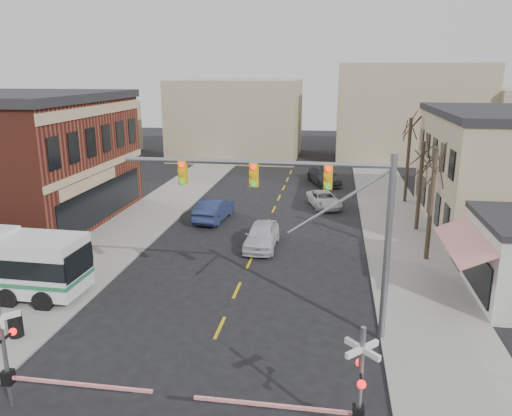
{
  "coord_description": "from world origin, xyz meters",
  "views": [
    {
      "loc": [
        4.7,
        -17.56,
        11.07
      ],
      "look_at": [
        0.44,
        9.65,
        3.5
      ],
      "focal_mm": 35.0,
      "sensor_mm": 36.0,
      "label": 1
    }
  ],
  "objects_px": {
    "car_c": "(324,199)",
    "pedestrian_near": "(34,283)",
    "rr_crossing_east": "(345,388)",
    "car_d": "(324,176)",
    "rr_crossing_west": "(16,355)",
    "car_a": "(262,235)",
    "trash_bin": "(16,325)",
    "traffic_signal_mast": "(315,206)",
    "car_b": "(214,209)",
    "pedestrian_far": "(65,258)"
  },
  "relations": [
    {
      "from": "car_c",
      "to": "pedestrian_near",
      "type": "distance_m",
      "value": 24.59
    },
    {
      "from": "rr_crossing_east",
      "to": "car_d",
      "type": "distance_m",
      "value": 36.95
    },
    {
      "from": "rr_crossing_west",
      "to": "car_c",
      "type": "xyz_separation_m",
      "value": [
        9.5,
        27.83,
        -1.32
      ]
    },
    {
      "from": "rr_crossing_east",
      "to": "car_a",
      "type": "bearing_deg",
      "value": 106.28
    },
    {
      "from": "rr_crossing_west",
      "to": "car_c",
      "type": "bearing_deg",
      "value": 71.16
    },
    {
      "from": "rr_crossing_west",
      "to": "trash_bin",
      "type": "xyz_separation_m",
      "value": [
        -2.96,
        4.09,
        -1.35
      ]
    },
    {
      "from": "car_c",
      "to": "pedestrian_near",
      "type": "bearing_deg",
      "value": -141.32
    },
    {
      "from": "traffic_signal_mast",
      "to": "trash_bin",
      "type": "relative_size",
      "value": 11.06
    },
    {
      "from": "car_c",
      "to": "car_d",
      "type": "xyz_separation_m",
      "value": [
        -0.22,
        8.99,
        0.17
      ]
    },
    {
      "from": "car_a",
      "to": "car_d",
      "type": "height_order",
      "value": "car_a"
    },
    {
      "from": "car_b",
      "to": "pedestrian_near",
      "type": "distance_m",
      "value": 16.2
    },
    {
      "from": "car_d",
      "to": "pedestrian_far",
      "type": "xyz_separation_m",
      "value": [
        -13.82,
        -25.81,
        0.12
      ]
    },
    {
      "from": "trash_bin",
      "to": "car_d",
      "type": "relative_size",
      "value": 0.18
    },
    {
      "from": "car_a",
      "to": "pedestrian_far",
      "type": "bearing_deg",
      "value": -149.14
    },
    {
      "from": "rr_crossing_west",
      "to": "car_a",
      "type": "distance_m",
      "value": 18.03
    },
    {
      "from": "traffic_signal_mast",
      "to": "car_b",
      "type": "height_order",
      "value": "traffic_signal_mast"
    },
    {
      "from": "car_b",
      "to": "car_c",
      "type": "relative_size",
      "value": 1.11
    },
    {
      "from": "car_b",
      "to": "car_c",
      "type": "height_order",
      "value": "car_b"
    },
    {
      "from": "traffic_signal_mast",
      "to": "trash_bin",
      "type": "distance_m",
      "value": 13.66
    },
    {
      "from": "car_b",
      "to": "car_d",
      "type": "xyz_separation_m",
      "value": [
        8.02,
        14.19,
        -0.03
      ]
    },
    {
      "from": "car_c",
      "to": "pedestrian_far",
      "type": "bearing_deg",
      "value": -147.58
    },
    {
      "from": "car_a",
      "to": "pedestrian_near",
      "type": "relative_size",
      "value": 2.52
    },
    {
      "from": "car_c",
      "to": "car_d",
      "type": "height_order",
      "value": "car_d"
    },
    {
      "from": "car_a",
      "to": "pedestrian_far",
      "type": "relative_size",
      "value": 2.96
    },
    {
      "from": "pedestrian_near",
      "to": "pedestrian_far",
      "type": "bearing_deg",
      "value": 21.58
    },
    {
      "from": "rr_crossing_west",
      "to": "car_c",
      "type": "distance_m",
      "value": 29.44
    },
    {
      "from": "rr_crossing_west",
      "to": "car_b",
      "type": "bearing_deg",
      "value": 86.82
    },
    {
      "from": "rr_crossing_east",
      "to": "car_c",
      "type": "relative_size",
      "value": 1.2
    },
    {
      "from": "rr_crossing_west",
      "to": "pedestrian_near",
      "type": "relative_size",
      "value": 2.92
    },
    {
      "from": "traffic_signal_mast",
      "to": "pedestrian_near",
      "type": "distance_m",
      "value": 14.39
    },
    {
      "from": "car_b",
      "to": "pedestrian_far",
      "type": "xyz_separation_m",
      "value": [
        -5.8,
        -11.62,
        0.09
      ]
    },
    {
      "from": "rr_crossing_east",
      "to": "pedestrian_far",
      "type": "xyz_separation_m",
      "value": [
        -15.3,
        11.08,
        -1.03
      ]
    },
    {
      "from": "trash_bin",
      "to": "car_a",
      "type": "height_order",
      "value": "car_a"
    },
    {
      "from": "car_a",
      "to": "car_d",
      "type": "distance_m",
      "value": 20.08
    },
    {
      "from": "trash_bin",
      "to": "pedestrian_near",
      "type": "distance_m",
      "value": 3.49
    },
    {
      "from": "rr_crossing_west",
      "to": "car_b",
      "type": "relative_size",
      "value": 1.09
    },
    {
      "from": "traffic_signal_mast",
      "to": "car_c",
      "type": "distance_m",
      "value": 21.98
    },
    {
      "from": "traffic_signal_mast",
      "to": "rr_crossing_east",
      "type": "xyz_separation_m",
      "value": [
        1.29,
        -6.54,
        -3.83
      ]
    },
    {
      "from": "car_a",
      "to": "rr_crossing_west",
      "type": "bearing_deg",
      "value": -108.19
    },
    {
      "from": "car_b",
      "to": "car_d",
      "type": "distance_m",
      "value": 16.3
    },
    {
      "from": "car_c",
      "to": "rr_crossing_west",
      "type": "bearing_deg",
      "value": -126.57
    },
    {
      "from": "traffic_signal_mast",
      "to": "car_b",
      "type": "relative_size",
      "value": 2.15
    },
    {
      "from": "car_b",
      "to": "car_d",
      "type": "relative_size",
      "value": 0.92
    },
    {
      "from": "rr_crossing_east",
      "to": "pedestrian_near",
      "type": "bearing_deg",
      "value": 153.45
    },
    {
      "from": "car_a",
      "to": "car_c",
      "type": "bearing_deg",
      "value": 71.32
    },
    {
      "from": "trash_bin",
      "to": "car_a",
      "type": "bearing_deg",
      "value": 56.11
    },
    {
      "from": "rr_crossing_west",
      "to": "car_d",
      "type": "xyz_separation_m",
      "value": [
        9.27,
        36.82,
        -1.15
      ]
    },
    {
      "from": "trash_bin",
      "to": "car_c",
      "type": "bearing_deg",
      "value": 62.33
    },
    {
      "from": "trash_bin",
      "to": "car_d",
      "type": "bearing_deg",
      "value": 69.51
    },
    {
      "from": "rr_crossing_west",
      "to": "pedestrian_far",
      "type": "bearing_deg",
      "value": 112.43
    }
  ]
}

